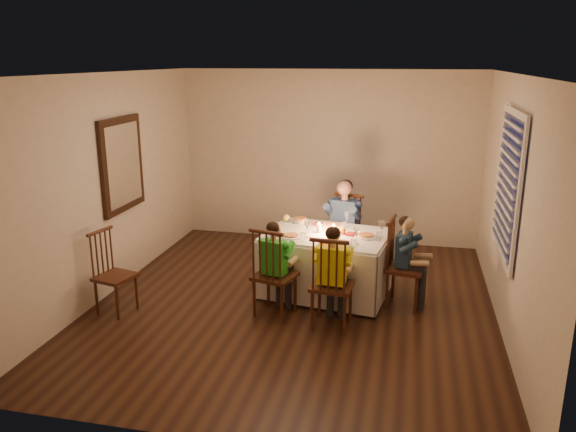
% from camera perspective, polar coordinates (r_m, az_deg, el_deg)
% --- Properties ---
extents(ground, '(5.00, 5.00, 0.00)m').
position_cam_1_polar(ground, '(6.59, 0.62, -8.93)').
color(ground, black).
rests_on(ground, ground).
extents(wall_left, '(0.02, 5.00, 2.60)m').
position_cam_1_polar(wall_left, '(6.97, -17.78, 2.96)').
color(wall_left, beige).
rests_on(wall_left, ground).
extents(wall_right, '(0.02, 5.00, 2.60)m').
position_cam_1_polar(wall_right, '(6.13, 21.72, 0.88)').
color(wall_right, beige).
rests_on(wall_right, ground).
extents(wall_back, '(4.50, 0.02, 2.60)m').
position_cam_1_polar(wall_back, '(8.58, 4.12, 5.97)').
color(wall_back, beige).
rests_on(wall_back, ground).
extents(ceiling, '(5.00, 5.00, 0.00)m').
position_cam_1_polar(ceiling, '(5.99, 0.69, 14.28)').
color(ceiling, white).
rests_on(ceiling, wall_back).
extents(dining_table, '(1.59, 1.25, 0.73)m').
position_cam_1_polar(dining_table, '(6.71, 3.94, -3.55)').
color(dining_table, silver).
rests_on(dining_table, ground).
extents(chair_adult, '(0.50, 0.49, 1.03)m').
position_cam_1_polar(chair_adult, '(7.60, 5.54, -5.56)').
color(chair_adult, '#34170E').
rests_on(chair_adult, ground).
extents(chair_near_left, '(0.51, 0.49, 1.03)m').
position_cam_1_polar(chair_near_left, '(6.36, -1.33, -9.91)').
color(chair_near_left, '#34170E').
rests_on(chair_near_left, ground).
extents(chair_near_right, '(0.45, 0.43, 1.03)m').
position_cam_1_polar(chair_near_right, '(6.13, 4.40, -11.02)').
color(chair_near_right, '#34170E').
rests_on(chair_near_right, ground).
extents(chair_end, '(0.47, 0.48, 1.03)m').
position_cam_1_polar(chair_end, '(6.70, 11.60, -8.85)').
color(chair_end, '#34170E').
rests_on(chair_end, ground).
extents(chair_extra, '(0.45, 0.46, 0.94)m').
position_cam_1_polar(chair_extra, '(6.70, -16.86, -9.24)').
color(chair_extra, '#34170E').
rests_on(chair_extra, ground).
extents(adult, '(0.54, 0.51, 1.24)m').
position_cam_1_polar(adult, '(7.60, 5.54, -5.56)').
color(adult, navy).
rests_on(adult, ground).
extents(child_green, '(0.43, 0.41, 1.08)m').
position_cam_1_polar(child_green, '(6.36, -1.33, -9.91)').
color(child_green, green).
rests_on(child_green, ground).
extents(child_yellow, '(0.40, 0.37, 1.11)m').
position_cam_1_polar(child_yellow, '(6.13, 4.40, -11.02)').
color(child_yellow, yellow).
rests_on(child_yellow, ground).
extents(child_teal, '(0.38, 0.40, 1.07)m').
position_cam_1_polar(child_teal, '(6.70, 11.60, -8.85)').
color(child_teal, '#1C3046').
rests_on(child_teal, ground).
extents(setting_adult, '(0.29, 0.29, 0.02)m').
position_cam_1_polar(setting_adult, '(6.91, 4.52, -1.02)').
color(setting_adult, white).
rests_on(setting_adult, dining_table).
extents(setting_green, '(0.29, 0.29, 0.02)m').
position_cam_1_polar(setting_green, '(6.49, 0.34, -2.09)').
color(setting_green, white).
rests_on(setting_green, dining_table).
extents(setting_yellow, '(0.29, 0.29, 0.02)m').
position_cam_1_polar(setting_yellow, '(6.28, 5.33, -2.79)').
color(setting_yellow, white).
rests_on(setting_yellow, dining_table).
extents(setting_teal, '(0.29, 0.29, 0.02)m').
position_cam_1_polar(setting_teal, '(6.56, 7.91, -2.05)').
color(setting_teal, white).
rests_on(setting_teal, dining_table).
extents(candle_left, '(0.06, 0.06, 0.10)m').
position_cam_1_polar(candle_left, '(6.66, 3.16, -1.29)').
color(candle_left, white).
rests_on(candle_left, dining_table).
extents(candle_right, '(0.06, 0.06, 0.10)m').
position_cam_1_polar(candle_right, '(6.61, 4.66, -1.45)').
color(candle_right, white).
rests_on(candle_right, dining_table).
extents(squash, '(0.09, 0.09, 0.09)m').
position_cam_1_polar(squash, '(7.10, -0.17, -0.21)').
color(squash, yellow).
rests_on(squash, dining_table).
extents(orange_fruit, '(0.08, 0.08, 0.08)m').
position_cam_1_polar(orange_fruit, '(6.63, 5.57, -1.50)').
color(orange_fruit, orange).
rests_on(orange_fruit, dining_table).
extents(serving_bowl, '(0.27, 0.27, 0.05)m').
position_cam_1_polar(serving_bowl, '(7.04, 1.26, -0.53)').
color(serving_bowl, white).
rests_on(serving_bowl, dining_table).
extents(wall_mirror, '(0.06, 0.95, 1.15)m').
position_cam_1_polar(wall_mirror, '(7.17, -16.50, 5.04)').
color(wall_mirror, black).
rests_on(wall_mirror, wall_left).
extents(window_blinds, '(0.07, 1.34, 1.54)m').
position_cam_1_polar(window_blinds, '(6.17, 21.37, 2.93)').
color(window_blinds, black).
rests_on(window_blinds, wall_right).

